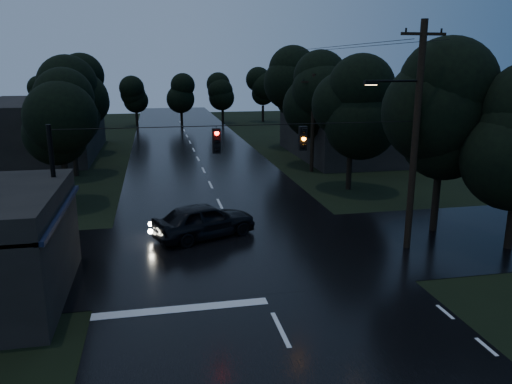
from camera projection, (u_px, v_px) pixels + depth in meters
name	position (u px, v px, depth m)	size (l,w,h in m)	color
main_road	(204.00, 171.00, 39.55)	(12.00, 120.00, 0.02)	black
cross_street	(243.00, 251.00, 22.46)	(60.00, 9.00, 0.02)	black
building_far_right	(352.00, 132.00, 45.49)	(10.00, 14.00, 4.40)	black
building_far_left	(40.00, 128.00, 45.75)	(10.00, 16.00, 5.00)	black
utility_pole_main	(414.00, 134.00, 21.63)	(3.50, 0.30, 10.00)	black
utility_pole_far	(313.00, 122.00, 38.28)	(2.00, 0.30, 7.50)	black
anchor_pole_left	(56.00, 202.00, 19.33)	(0.18, 0.18, 6.00)	black
span_signals	(259.00, 139.00, 20.31)	(15.00, 0.37, 1.12)	black
tree_corner_near	(444.00, 111.00, 23.84)	(4.48, 4.48, 9.44)	black
tree_left_a	(60.00, 116.00, 28.93)	(3.92, 3.92, 8.26)	black
tree_left_b	(70.00, 101.00, 36.32)	(4.20, 4.20, 8.85)	black
tree_left_c	(80.00, 89.00, 45.61)	(4.48, 4.48, 9.44)	black
tree_right_a	(352.00, 105.00, 32.29)	(4.20, 4.20, 8.85)	black
tree_right_b	(321.00, 92.00, 39.91)	(4.48, 4.48, 9.44)	black
tree_right_c	(295.00, 83.00, 49.42)	(4.76, 4.76, 10.03)	black
car	(204.00, 220.00, 24.13)	(2.03, 5.05, 1.72)	black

